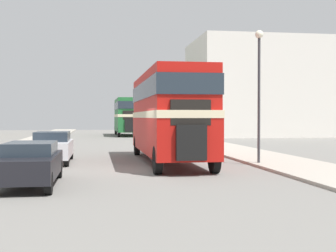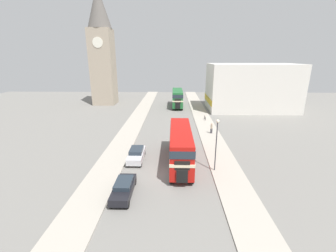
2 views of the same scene
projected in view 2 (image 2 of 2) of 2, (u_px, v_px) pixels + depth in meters
ground_plane at (166, 176)px, 24.02m from camera, size 120.00×120.00×0.00m
sidewalk_right at (229, 177)px, 23.84m from camera, size 3.50×120.00×0.12m
sidewalk_left at (103, 175)px, 24.16m from camera, size 3.50×120.00×0.12m
double_decker_bus at (181, 143)px, 26.40m from camera, size 2.49×11.03×4.15m
bus_distant at (177, 97)px, 56.95m from camera, size 2.53×10.25×4.22m
car_parked_near at (124, 188)px, 20.59m from camera, size 1.67×4.51×1.36m
car_parked_mid at (136, 154)px, 27.63m from camera, size 1.73×4.51×1.46m
pedestrian_walking at (212, 128)px, 36.90m from camera, size 0.35×0.35×1.72m
bicycle_on_pavement at (205, 118)px, 45.15m from camera, size 0.05×1.76×0.78m
street_lamp at (217, 138)px, 23.97m from camera, size 0.36×0.36×5.86m
church_tower at (101, 47)px, 57.07m from camera, size 5.87×5.87×28.81m
shop_building_block at (251, 87)px, 53.12m from camera, size 20.06×11.56×10.73m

